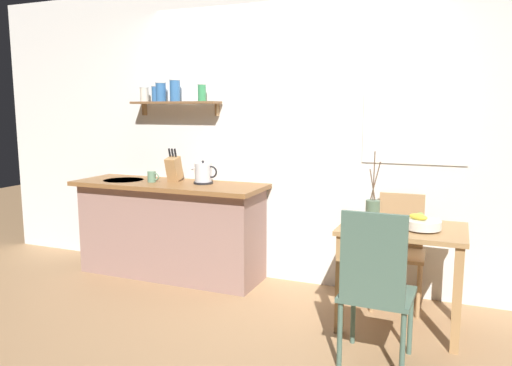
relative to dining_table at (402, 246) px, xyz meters
name	(u,v)px	position (x,y,z in m)	size (l,w,h in m)	color
ground_plane	(256,302)	(-1.14, 0.01, -0.60)	(14.00, 14.00, 0.00)	#A87F56
back_wall	(305,134)	(-0.93, 0.66, 0.75)	(6.80, 0.11, 2.70)	white
kitchen_counter	(171,228)	(-2.14, 0.33, -0.15)	(1.83, 0.63, 0.90)	gray
wall_shelf	(170,96)	(-2.22, 0.51, 1.09)	(0.91, 0.20, 0.34)	brown
dining_table	(402,246)	(0.00, 0.00, 0.00)	(0.86, 0.65, 0.74)	tan
dining_chair_near	(375,284)	(-0.08, -0.67, -0.07)	(0.44, 0.43, 0.99)	#4C6B5B
dining_chair_far	(399,244)	(-0.06, 0.43, -0.11)	(0.41, 0.41, 0.89)	tan
fruit_bowl	(422,224)	(0.13, -0.05, 0.19)	(0.25, 0.25, 0.12)	silver
twig_vase	(373,212)	(-0.21, -0.04, 0.24)	(0.10, 0.10, 0.54)	#567056
electric_kettle	(203,174)	(-1.80, 0.37, 0.39)	(0.26, 0.18, 0.21)	black
knife_block	(174,168)	(-2.14, 0.41, 0.42)	(0.11, 0.17, 0.31)	tan
coffee_mug_by_sink	(152,177)	(-2.29, 0.28, 0.34)	(0.12, 0.08, 0.10)	slate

